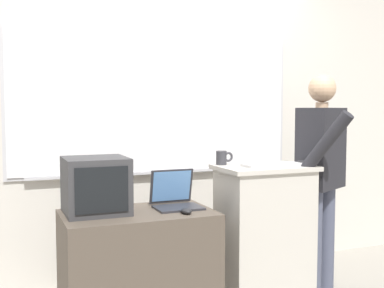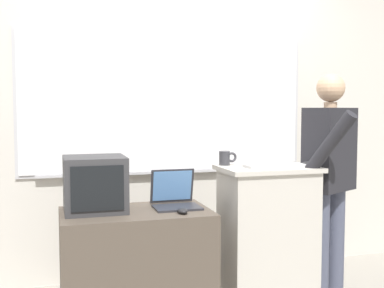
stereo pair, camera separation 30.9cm
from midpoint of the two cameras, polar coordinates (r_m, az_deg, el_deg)
The scene contains 10 objects.
back_wall at distance 3.92m, azimuth 0.13°, elevation 4.63°, with size 6.40×0.17×2.77m.
lectern_podium at distance 3.38m, azimuth 11.57°, elevation -10.76°, with size 0.65×0.44×0.97m.
side_desk at distance 3.10m, azimuth -3.70°, elevation -14.47°, with size 0.92×0.55×0.72m.
person_presenter at distance 3.57m, azimuth 18.42°, elevation -3.13°, with size 0.56×0.66×1.60m.
laptop at distance 3.12m, azimuth 0.75°, elevation -6.18°, with size 0.29×0.27×0.24m.
wireless_keyboard at distance 3.25m, azimuth 12.53°, elevation -2.55°, with size 0.41×0.15×0.02m.
computer_mouse_by_laptop at distance 2.92m, azimuth 1.92°, elevation -7.95°, with size 0.06×0.10×0.03m.
computer_mouse_by_keyboard at distance 3.35m, azimuth 16.13°, elevation -2.30°, with size 0.06×0.10×0.03m.
crt_monitor at distance 3.00m, azimuth -8.59°, elevation -4.71°, with size 0.37×0.38×0.34m.
coffee_mug at distance 3.31m, azimuth 6.66°, elevation -1.68°, with size 0.12×0.07×0.10m.
Camera 2 is at (-0.97, -2.48, 1.35)m, focal length 45.00 mm.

